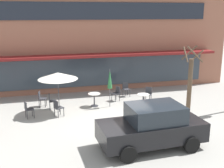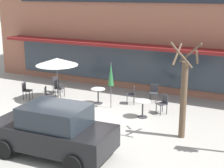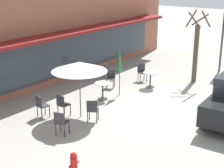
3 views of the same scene
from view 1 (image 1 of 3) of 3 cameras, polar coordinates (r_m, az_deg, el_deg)
The scene contains 15 objects.
ground_plane at distance 13.92m, azimuth 1.46°, elevation -7.92°, with size 80.00×80.00×0.00m, color #9E9B93.
building_facade at distance 22.68m, azimuth -5.38°, elevation 10.38°, with size 19.59×9.10×7.44m.
cafe_table_near_wall at distance 16.10m, azimuth 6.36°, elevation -2.92°, with size 0.70×0.70×0.76m.
cafe_table_streetside at distance 16.19m, azimuth -3.63°, elevation -2.77°, with size 0.70×0.70×0.76m.
patio_umbrella_green_folded at distance 15.09m, azimuth -10.97°, elevation 1.65°, with size 2.10×2.10×2.20m.
patio_umbrella_cream_folded at distance 15.78m, azimuth -0.45°, elevation 1.01°, with size 0.28×0.28×2.20m.
cafe_chair_0 at distance 16.02m, azimuth -12.24°, elevation -3.23°, with size 0.41×0.41×0.89m.
cafe_chair_1 at distance 17.11m, azimuth 7.36°, elevation -1.88°, with size 0.56×0.56×0.89m.
cafe_chair_2 at distance 18.12m, azimuth 2.85°, elevation -0.85°, with size 0.45×0.45×0.89m.
cafe_chair_3 at distance 17.15m, azimuth 0.95°, elevation -1.71°, with size 0.53×0.53×0.89m.
cafe_chair_4 at distance 14.97m, azimuth -16.72°, elevation -4.77°, with size 0.49×0.49×0.89m.
cafe_chair_5 at distance 16.58m, azimuth -14.19°, elevation -2.73°, with size 0.48×0.48×0.89m.
cafe_chair_6 at distance 14.81m, azimuth -10.98°, elevation -4.62°, with size 0.54×0.54×0.89m.
parked_sedan at distance 11.41m, azimuth 8.16°, elevation -8.48°, with size 4.28×2.17×1.76m.
street_tree at distance 15.51m, azimuth 15.56°, elevation 0.48°, with size 1.01×1.03×3.66m.
Camera 1 is at (-3.49, -12.39, 5.29)m, focal length 45.00 mm.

